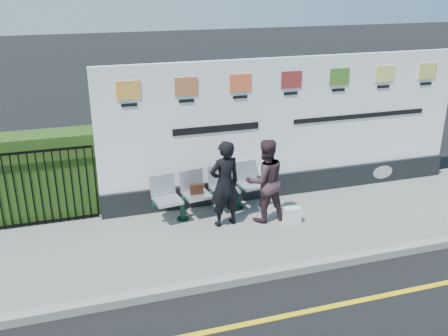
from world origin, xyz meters
The scene contains 12 objects.
ground centered at (0.00, 0.00, 0.00)m, with size 80.00×80.00×0.00m, color black.
pavement centered at (0.00, 2.50, 0.06)m, with size 14.00×3.00×0.12m, color slate.
kerb centered at (0.00, 1.00, 0.07)m, with size 14.00×0.18×0.14m, color gray.
yellow_line centered at (0.00, 0.00, 0.00)m, with size 14.00×0.10×0.01m, color yellow.
billboard centered at (0.50, 3.85, 1.42)m, with size 8.00×0.30×3.00m.
hedge centered at (-4.58, 4.30, 0.97)m, with size 2.35×0.70×1.70m, color #294815.
railing centered at (-4.58, 3.85, 0.89)m, with size 2.05×0.06×1.54m, color black, non-canonical shape.
bench centered at (-1.35, 3.33, 0.37)m, with size 2.34×0.60×0.50m, color silver, non-canonical shape.
woman_left centered at (-1.22, 2.81, 0.97)m, with size 0.62×0.41×1.71m, color black.
woman_right centered at (-0.42, 2.77, 0.96)m, with size 0.81×0.63×1.67m, color #3A262C.
handbag_brown centered at (-1.65, 3.29, 0.72)m, with size 0.26×0.11×0.21m, color black.
carrier_bag_white centered at (0.05, 2.48, 0.28)m, with size 0.32×0.19×0.32m, color silver.
Camera 1 is at (-3.82, -5.47, 4.66)m, focal length 40.00 mm.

